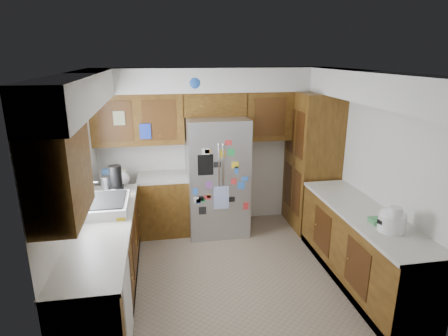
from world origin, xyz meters
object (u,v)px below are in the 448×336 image
Objects in this scene: rice_cooker at (392,220)px; paper_towel at (394,221)px; pantry at (312,161)px; fridge at (217,176)px.

paper_towel is at bearing -108.60° from rice_cooker.
pantry is 7.35× the size of paper_towel.
fridge is at bearing 177.94° from pantry.
rice_cooker is at bearing -90.01° from pantry.
fridge is 2.69m from paper_towel.
pantry reaches higher than fridge.
pantry is at bearing 89.39° from paper_towel.
paper_towel is at bearing -56.68° from fridge.
fridge is at bearing 123.32° from paper_towel.
rice_cooker is (1.50, -2.18, 0.15)m from fridge.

